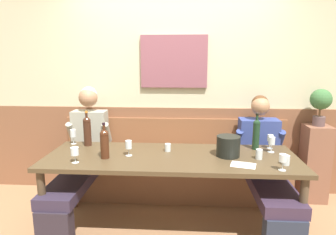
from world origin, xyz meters
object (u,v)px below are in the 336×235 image
(wine_bottle_clear_water, at_px, (87,130))
(wine_glass_left_end, at_px, (73,134))
(wine_bottle_green_tall, at_px, (105,143))
(wine_glass_center_rear, at_px, (129,145))
(wall_bench, at_px, (174,175))
(ice_bucket, at_px, (228,146))
(wine_glass_center_front, at_px, (75,152))
(person_center_left_seat, at_px, (265,161))
(water_tumbler_center, at_px, (168,147))
(dining_table, at_px, (171,163))
(potted_plant, at_px, (321,102))
(wine_bottle_amber_mid, at_px, (256,133))
(wine_glass_by_bottle, at_px, (270,139))
(water_tumbler_right, at_px, (286,160))
(person_center_right_seat, at_px, (81,153))
(wine_glass_near_bucket, at_px, (272,142))
(water_tumbler_left, at_px, (259,154))
(wine_glass_mid_left, at_px, (283,159))

(wine_bottle_clear_water, relative_size, wine_glass_left_end, 2.31)
(wine_bottle_green_tall, distance_m, wine_glass_center_rear, 0.23)
(wall_bench, height_order, wine_glass_center_rear, wall_bench)
(ice_bucket, bearing_deg, wine_glass_center_front, -168.98)
(wine_bottle_green_tall, relative_size, wine_glass_left_end, 2.09)
(person_center_left_seat, distance_m, water_tumbler_center, 1.04)
(dining_table, relative_size, potted_plant, 5.68)
(wine_bottle_amber_mid, relative_size, wine_glass_left_end, 2.31)
(wine_bottle_green_tall, height_order, wine_glass_by_bottle, wine_bottle_green_tall)
(person_center_left_seat, relative_size, wine_bottle_clear_water, 3.38)
(ice_bucket, height_order, wine_bottle_clear_water, wine_bottle_clear_water)
(person_center_left_seat, xyz_separation_m, wine_glass_left_end, (-2.04, 0.01, 0.25))
(water_tumbler_center, bearing_deg, wall_bench, 85.53)
(wine_bottle_amber_mid, relative_size, wine_glass_by_bottle, 2.57)
(wine_glass_by_bottle, bearing_deg, ice_bucket, -150.10)
(water_tumbler_right, bearing_deg, person_center_right_seat, 166.12)
(person_center_right_seat, distance_m, water_tumbler_right, 2.08)
(wine_glass_center_rear, xyz_separation_m, wine_glass_near_bucket, (1.38, 0.19, 0.00))
(person_center_right_seat, height_order, water_tumbler_left, person_center_right_seat)
(person_center_right_seat, height_order, wine_bottle_clear_water, person_center_right_seat)
(wall_bench, relative_size, water_tumbler_right, 31.26)
(wine_glass_left_end, relative_size, potted_plant, 0.38)
(person_center_left_seat, height_order, water_tumbler_left, person_center_left_seat)
(water_tumbler_center, bearing_deg, dining_table, -72.96)
(person_center_right_seat, relative_size, person_center_left_seat, 1.07)
(ice_bucket, relative_size, wine_bottle_amber_mid, 0.59)
(ice_bucket, height_order, water_tumbler_left, ice_bucket)
(wine_glass_left_end, bearing_deg, dining_table, -16.62)
(dining_table, xyz_separation_m, wine_glass_center_front, (-0.84, -0.24, 0.18))
(person_center_right_seat, distance_m, wine_bottle_clear_water, 0.29)
(wine_bottle_clear_water, xyz_separation_m, potted_plant, (2.55, 0.42, 0.26))
(wall_bench, height_order, wine_glass_center_front, wall_bench)
(wine_glass_center_rear, xyz_separation_m, water_tumbler_center, (0.36, 0.16, -0.07))
(wine_bottle_clear_water, distance_m, wine_glass_mid_left, 1.94)
(wall_bench, distance_m, wine_glass_center_front, 1.36)
(wine_glass_center_rear, bearing_deg, water_tumbler_center, 23.61)
(wine_glass_mid_left, bearing_deg, water_tumbler_right, 61.82)
(person_center_left_seat, height_order, wine_bottle_clear_water, person_center_left_seat)
(person_center_right_seat, xyz_separation_m, wine_glass_center_front, (0.16, -0.56, 0.20))
(wine_bottle_amber_mid, height_order, wine_glass_near_bucket, wine_bottle_amber_mid)
(wine_bottle_green_tall, xyz_separation_m, water_tumbler_right, (1.62, -0.07, -0.10))
(potted_plant, bearing_deg, wine_bottle_clear_water, -170.61)
(wine_glass_center_front, bearing_deg, wine_bottle_amber_mid, 16.54)
(potted_plant, bearing_deg, person_center_left_seat, -150.12)
(person_center_left_seat, height_order, potted_plant, potted_plant)
(person_center_left_seat, bearing_deg, water_tumbler_left, -113.62)
(person_center_left_seat, height_order, wine_glass_mid_left, person_center_left_seat)
(wine_glass_center_front, bearing_deg, ice_bucket, 11.02)
(wine_glass_left_end, bearing_deg, water_tumbler_left, -10.86)
(wall_bench, distance_m, wine_glass_near_bucket, 1.24)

